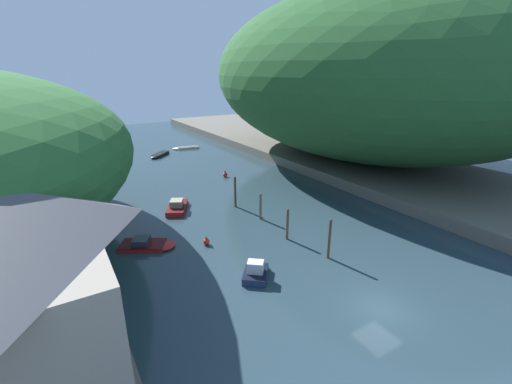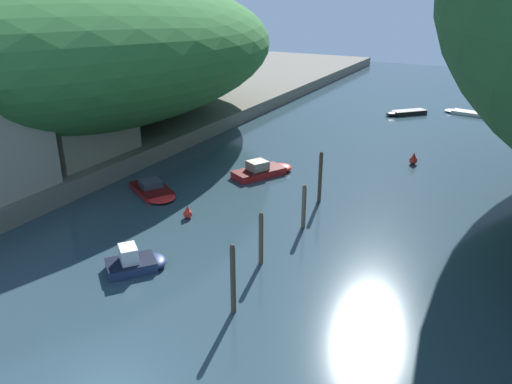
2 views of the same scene
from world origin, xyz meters
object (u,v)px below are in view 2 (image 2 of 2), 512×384
object	(u,v)px
boat_navy_launch	(264,170)
boat_moored_right	(404,113)
boat_white_cruiser	(154,190)
boat_open_rowboat	(465,113)
channel_buoy_near	(413,160)
boat_far_upstream	(136,262)
person_by_boathouse	(22,180)
channel_buoy_far	(188,213)
boathouse_shed	(71,124)

from	to	relation	value
boat_navy_launch	boat_moored_right	bearing A→B (deg)	105.98
boat_moored_right	boat_white_cruiser	bearing A→B (deg)	116.12
boat_open_rowboat	boat_white_cruiser	world-z (taller)	boat_white_cruiser
boat_open_rowboat	channel_buoy_near	world-z (taller)	channel_buoy_near
boat_navy_launch	boat_white_cruiser	bearing A→B (deg)	-98.02
boat_far_upstream	channel_buoy_near	world-z (taller)	boat_far_upstream
person_by_boathouse	boat_white_cruiser	bearing A→B (deg)	-58.49
boat_moored_right	boat_open_rowboat	world-z (taller)	boat_moored_right
boat_navy_launch	boat_open_rowboat	world-z (taller)	boat_navy_launch
boat_navy_launch	channel_buoy_far	world-z (taller)	boat_navy_launch
boat_moored_right	boat_open_rowboat	bearing A→B (deg)	-105.38
boat_far_upstream	boat_moored_right	size ratio (longest dim) A/B	0.75
channel_buoy_near	person_by_boathouse	size ratio (longest dim) A/B	0.61
boat_open_rowboat	boat_white_cruiser	bearing A→B (deg)	165.53
boat_far_upstream	channel_buoy_far	distance (m)	6.76
boat_moored_right	channel_buoy_far	size ratio (longest dim) A/B	5.32
boathouse_shed	channel_buoy_near	bearing A→B (deg)	30.70
boat_navy_launch	boat_moored_right	world-z (taller)	boat_navy_launch
boat_far_upstream	person_by_boathouse	distance (m)	11.69
boat_navy_launch	boat_white_cruiser	distance (m)	9.21
boat_far_upstream	person_by_boathouse	size ratio (longest dim) A/B	2.10
boat_navy_launch	channel_buoy_far	xyz separation A→B (m)	(-0.73, -9.76, -0.05)
boat_far_upstream	person_by_boathouse	world-z (taller)	person_by_boathouse
boathouse_shed	channel_buoy_far	size ratio (longest dim) A/B	10.02
boat_moored_right	boat_open_rowboat	distance (m)	7.51
boat_navy_launch	channel_buoy_far	distance (m)	9.79
boathouse_shed	boat_navy_launch	distance (m)	16.05
boat_navy_launch	boat_open_rowboat	size ratio (longest dim) A/B	1.02
boat_moored_right	boat_white_cruiser	size ratio (longest dim) A/B	0.90
boat_navy_launch	boat_far_upstream	xyz separation A→B (m)	(0.54, -16.40, 0.03)
boat_navy_launch	boat_open_rowboat	bearing A→B (deg)	96.18
boathouse_shed	channel_buoy_near	xyz separation A→B (m)	(24.62, 14.62, -3.52)
person_by_boathouse	boat_far_upstream	bearing A→B (deg)	-121.15
boat_moored_right	channel_buoy_far	xyz separation A→B (m)	(-6.33, -36.15, 0.09)
boat_navy_launch	channel_buoy_far	bearing A→B (deg)	-66.29
boat_navy_launch	boat_far_upstream	distance (m)	16.41
boathouse_shed	boat_moored_right	world-z (taller)	boathouse_shed
boat_far_upstream	channel_buoy_near	size ratio (longest dim) A/B	3.42
person_by_boathouse	boat_navy_launch	bearing A→B (deg)	-57.17
boat_far_upstream	boathouse_shed	bearing A→B (deg)	-174.92
boathouse_shed	boat_far_upstream	xyz separation A→B (m)	(14.90, -10.15, -3.49)
boat_navy_launch	channel_buoy_near	world-z (taller)	boat_navy_launch
boat_white_cruiser	channel_buoy_far	size ratio (longest dim) A/B	5.88
boat_navy_launch	channel_buoy_near	size ratio (longest dim) A/B	5.39
boat_navy_launch	boat_far_upstream	bearing A→B (deg)	-60.15
boat_far_upstream	channel_buoy_far	bearing A→B (deg)	140.14
boathouse_shed	person_by_boathouse	size ratio (longest dim) A/B	5.31
boathouse_shed	boat_moored_right	size ratio (longest dim) A/B	1.88
boat_open_rowboat	channel_buoy_near	xyz separation A→B (m)	(-1.81, -21.82, 0.22)
boat_moored_right	boat_white_cruiser	world-z (taller)	boat_white_cruiser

